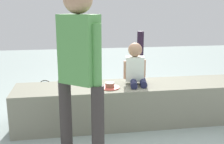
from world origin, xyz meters
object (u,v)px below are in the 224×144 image
(cake_plate, at_px, (110,86))
(handbag_brown_canvas, at_px, (65,95))
(party_cup_red, at_px, (97,91))
(adult_standing, at_px, (80,61))
(cake_box_white, at_px, (191,91))
(child_seated, at_px, (136,66))
(gift_bag, at_px, (128,91))
(water_bottle_near_gift, at_px, (66,104))
(handbag_black_leather, at_px, (45,92))

(cake_plate, height_order, handbag_brown_canvas, cake_plate)
(party_cup_red, bearing_deg, adult_standing, -100.19)
(adult_standing, height_order, party_cup_red, adult_standing)
(cake_box_white, height_order, handbag_brown_canvas, handbag_brown_canvas)
(child_seated, relative_size, gift_bag, 1.64)
(gift_bag, height_order, handbag_brown_canvas, handbag_brown_canvas)
(cake_plate, xyz_separation_m, gift_bag, (0.42, 0.92, -0.36))
(cake_box_white, distance_m, handbag_brown_canvas, 1.96)
(water_bottle_near_gift, relative_size, handbag_black_leather, 0.73)
(adult_standing, relative_size, water_bottle_near_gift, 7.16)
(adult_standing, distance_m, gift_bag, 1.95)
(cake_plate, bearing_deg, adult_standing, -117.35)
(adult_standing, xyz_separation_m, water_bottle_near_gift, (-0.15, 1.27, -0.82))
(water_bottle_near_gift, distance_m, party_cup_red, 0.81)
(cake_plate, bearing_deg, cake_box_white, 33.90)
(water_bottle_near_gift, height_order, party_cup_red, water_bottle_near_gift)
(party_cup_red, xyz_separation_m, handbag_black_leather, (-0.79, -0.09, 0.04))
(adult_standing, relative_size, cake_box_white, 4.95)
(adult_standing, relative_size, handbag_black_leather, 5.26)
(gift_bag, relative_size, party_cup_red, 2.52)
(adult_standing, height_order, water_bottle_near_gift, adult_standing)
(cake_plate, bearing_deg, child_seated, 19.96)
(adult_standing, height_order, cake_plate, adult_standing)
(cake_plate, bearing_deg, handbag_black_leather, 125.38)
(party_cup_red, xyz_separation_m, cake_box_white, (1.46, -0.25, -0.01))
(child_seated, bearing_deg, adult_standing, -130.05)
(party_cup_red, bearing_deg, water_bottle_near_gift, -127.36)
(adult_standing, bearing_deg, gift_bag, 64.39)
(child_seated, height_order, adult_standing, adult_standing)
(party_cup_red, height_order, handbag_black_leather, handbag_black_leather)
(cake_box_white, bearing_deg, water_bottle_near_gift, -168.65)
(gift_bag, height_order, handbag_black_leather, gift_bag)
(water_bottle_near_gift, distance_m, handbag_brown_canvas, 0.29)
(gift_bag, xyz_separation_m, water_bottle_near_gift, (-0.92, -0.34, -0.03))
(cake_plate, height_order, water_bottle_near_gift, cake_plate)
(child_seated, height_order, handbag_black_leather, child_seated)
(party_cup_red, bearing_deg, cake_plate, -89.41)
(child_seated, xyz_separation_m, party_cup_red, (-0.33, 1.11, -0.62))
(child_seated, bearing_deg, handbag_brown_canvas, 138.05)
(gift_bag, bearing_deg, cake_box_white, 2.75)
(cake_plate, distance_m, gift_bag, 1.07)
(child_seated, relative_size, handbag_black_leather, 1.67)
(gift_bag, distance_m, water_bottle_near_gift, 0.98)
(handbag_black_leather, xyz_separation_m, handbag_brown_canvas, (0.29, -0.26, 0.02))
(handbag_brown_canvas, bearing_deg, water_bottle_near_gift, -88.14)
(gift_bag, bearing_deg, handbag_black_leather, 170.36)
(handbag_black_leather, relative_size, handbag_brown_canvas, 0.86)
(water_bottle_near_gift, height_order, handbag_brown_canvas, handbag_brown_canvas)
(child_seated, height_order, handbag_brown_canvas, child_seated)
(adult_standing, height_order, handbag_brown_canvas, adult_standing)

